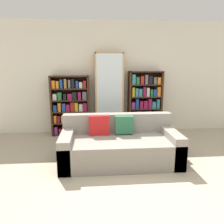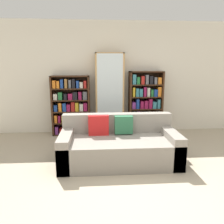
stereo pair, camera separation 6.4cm
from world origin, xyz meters
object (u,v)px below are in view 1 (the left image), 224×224
bookshelf_left (71,107)px  wine_bottle (136,136)px  couch (119,146)px  bookshelf_right (145,103)px  display_cabinet (109,95)px

bookshelf_left → wine_bottle: size_ratio=4.03×
bookshelf_left → couch: bearing=-59.0°
couch → bookshelf_left: size_ratio=1.41×
bookshelf_left → bookshelf_right: size_ratio=0.93×
display_cabinet → wine_bottle: (0.53, -0.71, -0.82)m
bookshelf_right → display_cabinet: bearing=-179.0°
display_cabinet → wine_bottle: display_cabinet is taller
display_cabinet → bookshelf_right: 0.92m
bookshelf_right → wine_bottle: 1.00m
bookshelf_right → couch: bearing=-116.7°
bookshelf_left → display_cabinet: 0.96m
couch → wine_bottle: 1.03m
wine_bottle → bookshelf_left: bearing=153.3°
wine_bottle → bookshelf_right: bearing=63.9°
display_cabinet → couch: bearing=-87.8°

